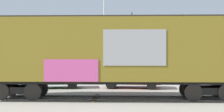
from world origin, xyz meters
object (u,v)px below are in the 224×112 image
(parked_car_red, at_px, (131,76))
(flagpole, at_px, (102,11))
(parked_car_tan, at_px, (214,76))
(parked_car_green, at_px, (53,76))
(freight_car, at_px, (113,51))

(parked_car_red, bearing_deg, flagpole, 116.24)
(flagpole, bearing_deg, parked_car_tan, -29.19)
(parked_car_tan, bearing_deg, parked_car_green, -176.53)
(freight_car, xyz_separation_m, parked_car_green, (-4.47, 4.78, -1.72))
(parked_car_green, height_order, parked_car_tan, parked_car_green)
(flagpole, bearing_deg, parked_car_green, -119.54)
(flagpole, distance_m, parked_car_red, 7.83)
(flagpole, bearing_deg, parked_car_red, -63.76)
(flagpole, bearing_deg, freight_car, -82.08)
(freight_car, distance_m, parked_car_red, 5.47)
(freight_car, bearing_deg, parked_car_green, 133.04)
(flagpole, xyz_separation_m, parked_car_green, (-3.05, -5.38, -5.33))
(parked_car_red, xyz_separation_m, parked_car_tan, (5.88, 0.42, -0.02))
(flagpole, height_order, parked_car_tan, flagpole)
(parked_car_tan, bearing_deg, freight_car, -141.87)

